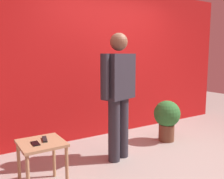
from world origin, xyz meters
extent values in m
plane|color=#9E9991|center=(0.00, 0.00, 0.00)|extent=(12.00, 12.00, 0.00)
cube|color=red|center=(0.00, 1.59, 1.31)|extent=(5.50, 0.12, 2.63)
cylinder|color=#2D2D38|center=(-0.59, 0.47, 0.43)|extent=(0.20, 0.20, 0.85)
cylinder|color=#2D2D38|center=(-0.41, 0.53, 0.43)|extent=(0.20, 0.20, 0.85)
cube|color=#2D2D38|center=(-0.50, 0.50, 1.16)|extent=(0.51, 0.36, 0.60)
cube|color=#2D4784|center=(-0.54, 0.62, 1.19)|extent=(0.13, 0.05, 0.51)
cube|color=#B2333D|center=(-0.54, 0.62, 1.17)|extent=(0.05, 0.02, 0.46)
cylinder|color=#2D2D38|center=(-0.77, 0.41, 1.17)|extent=(0.14, 0.14, 0.57)
cylinder|color=#2D2D38|center=(-0.23, 0.59, 1.17)|extent=(0.14, 0.14, 0.57)
sphere|color=brown|center=(-0.50, 0.50, 1.61)|extent=(0.23, 0.23, 0.23)
cube|color=tan|center=(-1.63, 0.29, 0.52)|extent=(0.46, 0.46, 0.03)
cylinder|color=tan|center=(-1.43, 0.09, 0.25)|extent=(0.04, 0.04, 0.50)
cylinder|color=tan|center=(-1.83, 0.48, 0.25)|extent=(0.04, 0.04, 0.50)
cylinder|color=tan|center=(-1.43, 0.48, 0.25)|extent=(0.04, 0.04, 0.50)
cube|color=black|center=(-1.70, 0.26, 0.54)|extent=(0.07, 0.15, 0.01)
cube|color=black|center=(-1.59, 0.32, 0.54)|extent=(0.08, 0.18, 0.02)
cylinder|color=brown|center=(0.59, 0.67, 0.14)|extent=(0.26, 0.26, 0.28)
sphere|color=#2D7233|center=(0.59, 0.67, 0.47)|extent=(0.44, 0.44, 0.44)
camera|label=1|loc=(-2.35, -2.24, 1.45)|focal=39.77mm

